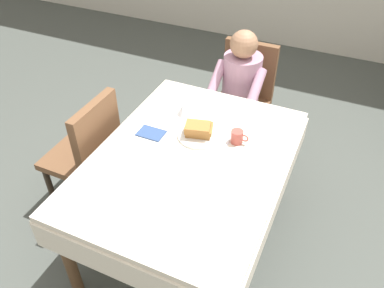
{
  "coord_description": "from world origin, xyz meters",
  "views": [
    {
      "loc": [
        0.73,
        -1.58,
        2.28
      ],
      "look_at": [
        -0.01,
        0.06,
        0.79
      ],
      "focal_mm": 36.46,
      "sensor_mm": 36.0,
      "label": 1
    }
  ],
  "objects_px": {
    "chair_diner": "(244,91)",
    "chair_left_side": "(89,149)",
    "plate_breakfast": "(200,135)",
    "breakfast_stack": "(199,129)",
    "cup_coffee": "(237,137)",
    "syrup_pitcher": "(183,110)",
    "dining_table_main": "(190,168)",
    "spoon_near_edge": "(173,170)",
    "knife_right_of_plate": "(227,146)",
    "fork_left_of_plate": "(172,130)",
    "diner_person": "(240,86)"
  },
  "relations": [
    {
      "from": "fork_left_of_plate",
      "to": "spoon_near_edge",
      "type": "relative_size",
      "value": 1.2
    },
    {
      "from": "dining_table_main",
      "to": "spoon_near_edge",
      "type": "bearing_deg",
      "value": -105.19
    },
    {
      "from": "chair_diner",
      "to": "diner_person",
      "type": "bearing_deg",
      "value": 90.0
    },
    {
      "from": "chair_diner",
      "to": "syrup_pitcher",
      "type": "relative_size",
      "value": 11.62
    },
    {
      "from": "diner_person",
      "to": "spoon_near_edge",
      "type": "distance_m",
      "value": 1.16
    },
    {
      "from": "cup_coffee",
      "to": "diner_person",
      "type": "bearing_deg",
      "value": 107.41
    },
    {
      "from": "plate_breakfast",
      "to": "chair_left_side",
      "type": "bearing_deg",
      "value": -164.26
    },
    {
      "from": "chair_left_side",
      "to": "knife_right_of_plate",
      "type": "xyz_separation_m",
      "value": [
        0.93,
        0.19,
        0.21
      ]
    },
    {
      "from": "dining_table_main",
      "to": "chair_diner",
      "type": "xyz_separation_m",
      "value": [
        -0.03,
        1.17,
        -0.12
      ]
    },
    {
      "from": "plate_breakfast",
      "to": "syrup_pitcher",
      "type": "height_order",
      "value": "syrup_pitcher"
    },
    {
      "from": "spoon_near_edge",
      "to": "syrup_pitcher",
      "type": "bearing_deg",
      "value": 93.54
    },
    {
      "from": "knife_right_of_plate",
      "to": "spoon_near_edge",
      "type": "relative_size",
      "value": 1.33
    },
    {
      "from": "chair_left_side",
      "to": "plate_breakfast",
      "type": "height_order",
      "value": "chair_left_side"
    },
    {
      "from": "chair_diner",
      "to": "plate_breakfast",
      "type": "distance_m",
      "value": 0.98
    },
    {
      "from": "plate_breakfast",
      "to": "knife_right_of_plate",
      "type": "distance_m",
      "value": 0.19
    },
    {
      "from": "fork_left_of_plate",
      "to": "knife_right_of_plate",
      "type": "bearing_deg",
      "value": -88.03
    },
    {
      "from": "syrup_pitcher",
      "to": "chair_left_side",
      "type": "bearing_deg",
      "value": -145.02
    },
    {
      "from": "breakfast_stack",
      "to": "fork_left_of_plate",
      "type": "bearing_deg",
      "value": -172.87
    },
    {
      "from": "plate_breakfast",
      "to": "knife_right_of_plate",
      "type": "relative_size",
      "value": 1.4
    },
    {
      "from": "cup_coffee",
      "to": "breakfast_stack",
      "type": "bearing_deg",
      "value": -171.24
    },
    {
      "from": "plate_breakfast",
      "to": "fork_left_of_plate",
      "type": "bearing_deg",
      "value": -173.99
    },
    {
      "from": "chair_left_side",
      "to": "fork_left_of_plate",
      "type": "height_order",
      "value": "chair_left_side"
    },
    {
      "from": "fork_left_of_plate",
      "to": "dining_table_main",
      "type": "bearing_deg",
      "value": -129.32
    },
    {
      "from": "dining_table_main",
      "to": "chair_diner",
      "type": "bearing_deg",
      "value": 91.49
    },
    {
      "from": "plate_breakfast",
      "to": "breakfast_stack",
      "type": "height_order",
      "value": "breakfast_stack"
    },
    {
      "from": "breakfast_stack",
      "to": "spoon_near_edge",
      "type": "bearing_deg",
      "value": -90.56
    },
    {
      "from": "fork_left_of_plate",
      "to": "knife_right_of_plate",
      "type": "xyz_separation_m",
      "value": [
        0.38,
        -0.0,
        0.0
      ]
    },
    {
      "from": "chair_left_side",
      "to": "syrup_pitcher",
      "type": "xyz_separation_m",
      "value": [
        0.54,
        0.38,
        0.25
      ]
    },
    {
      "from": "dining_table_main",
      "to": "chair_diner",
      "type": "relative_size",
      "value": 1.64
    },
    {
      "from": "diner_person",
      "to": "spoon_near_edge",
      "type": "height_order",
      "value": "diner_person"
    },
    {
      "from": "plate_breakfast",
      "to": "fork_left_of_plate",
      "type": "relative_size",
      "value": 1.56
    },
    {
      "from": "breakfast_stack",
      "to": "fork_left_of_plate",
      "type": "distance_m",
      "value": 0.19
    },
    {
      "from": "chair_diner",
      "to": "diner_person",
      "type": "height_order",
      "value": "diner_person"
    },
    {
      "from": "dining_table_main",
      "to": "chair_left_side",
      "type": "distance_m",
      "value": 0.78
    },
    {
      "from": "diner_person",
      "to": "syrup_pitcher",
      "type": "bearing_deg",
      "value": 72.75
    },
    {
      "from": "chair_diner",
      "to": "plate_breakfast",
      "type": "relative_size",
      "value": 3.32
    },
    {
      "from": "dining_table_main",
      "to": "spoon_near_edge",
      "type": "xyz_separation_m",
      "value": [
        -0.04,
        -0.14,
        0.09
      ]
    },
    {
      "from": "plate_breakfast",
      "to": "cup_coffee",
      "type": "bearing_deg",
      "value": 9.72
    },
    {
      "from": "syrup_pitcher",
      "to": "chair_diner",
      "type": "bearing_deg",
      "value": 76.01
    },
    {
      "from": "spoon_near_edge",
      "to": "dining_table_main",
      "type": "bearing_deg",
      "value": 58.62
    },
    {
      "from": "chair_left_side",
      "to": "spoon_near_edge",
      "type": "bearing_deg",
      "value": -101.15
    },
    {
      "from": "chair_diner",
      "to": "cup_coffee",
      "type": "height_order",
      "value": "chair_diner"
    },
    {
      "from": "dining_table_main",
      "to": "knife_right_of_plate",
      "type": "distance_m",
      "value": 0.27
    },
    {
      "from": "chair_diner",
      "to": "chair_left_side",
      "type": "relative_size",
      "value": 1.0
    },
    {
      "from": "dining_table_main",
      "to": "chair_left_side",
      "type": "relative_size",
      "value": 1.64
    },
    {
      "from": "plate_breakfast",
      "to": "spoon_near_edge",
      "type": "distance_m",
      "value": 0.35
    },
    {
      "from": "plate_breakfast",
      "to": "knife_right_of_plate",
      "type": "xyz_separation_m",
      "value": [
        0.19,
        -0.02,
        -0.01
      ]
    },
    {
      "from": "chair_diner",
      "to": "diner_person",
      "type": "relative_size",
      "value": 0.83
    },
    {
      "from": "syrup_pitcher",
      "to": "knife_right_of_plate",
      "type": "relative_size",
      "value": 0.4
    },
    {
      "from": "dining_table_main",
      "to": "chair_diner",
      "type": "height_order",
      "value": "chair_diner"
    }
  ]
}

